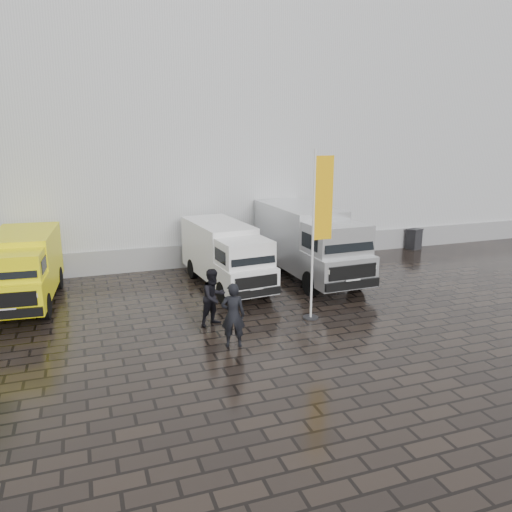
{
  "coord_description": "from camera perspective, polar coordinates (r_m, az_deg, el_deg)",
  "views": [
    {
      "loc": [
        -6.8,
        -13.05,
        5.84
      ],
      "look_at": [
        -1.41,
        2.2,
        1.76
      ],
      "focal_mm": 35.0,
      "sensor_mm": 36.0,
      "label": 1
    }
  ],
  "objects": [
    {
      "name": "flagpole",
      "position": [
        15.47,
        7.17,
        3.47
      ],
      "size": [
        0.88,
        0.5,
        5.33
      ],
      "color": "black",
      "rests_on": "ground"
    },
    {
      "name": "person_tent",
      "position": [
        15.34,
        -4.87,
        -4.72
      ],
      "size": [
        1.08,
        0.98,
        1.79
      ],
      "primitive_type": "imported",
      "rotation": [
        0.0,
        0.0,
        0.44
      ],
      "color": "black",
      "rests_on": "ground"
    },
    {
      "name": "van_yellow",
      "position": [
        18.76,
        -25.16,
        -1.53
      ],
      "size": [
        2.45,
        5.37,
        2.41
      ],
      "primitive_type": null,
      "rotation": [
        0.0,
        0.0,
        -0.09
      ],
      "color": "#FFF40D",
      "rests_on": "ground"
    },
    {
      "name": "hall_plinth",
      "position": [
        23.39,
        3.2,
        0.93
      ],
      "size": [
        44.0,
        0.15,
        1.0
      ],
      "primitive_type": "cube",
      "color": "gray",
      "rests_on": "ground"
    },
    {
      "name": "person_front",
      "position": [
        13.8,
        -2.64,
        -6.76
      ],
      "size": [
        0.77,
        0.63,
        1.83
      ],
      "primitive_type": "imported",
      "rotation": [
        0.0,
        0.0,
        2.82
      ],
      "color": "black",
      "rests_on": "ground"
    },
    {
      "name": "exhibition_hall",
      "position": [
        30.35,
        -2.68,
        14.44
      ],
      "size": [
        44.0,
        16.0,
        12.0
      ],
      "primitive_type": "cube",
      "color": "silver",
      "rests_on": "ground"
    },
    {
      "name": "van_white",
      "position": [
        19.03,
        -3.46,
        -0.03
      ],
      "size": [
        2.33,
        5.62,
        2.37
      ],
      "primitive_type": null,
      "rotation": [
        0.0,
        0.0,
        0.1
      ],
      "color": "white",
      "rests_on": "ground"
    },
    {
      "name": "wheelie_bin",
      "position": [
        26.45,
        17.6,
        1.87
      ],
      "size": [
        0.77,
        0.77,
        1.03
      ],
      "primitive_type": "cube",
      "rotation": [
        0.0,
        0.0,
        0.28
      ],
      "color": "black",
      "rests_on": "ground"
    },
    {
      "name": "ground",
      "position": [
        15.83,
        7.56,
        -7.63
      ],
      "size": [
        120.0,
        120.0,
        0.0
      ],
      "primitive_type": "plane",
      "color": "black",
      "rests_on": "ground"
    },
    {
      "name": "van_silver",
      "position": [
        20.19,
        6.07,
        1.42
      ],
      "size": [
        2.4,
        6.61,
        2.84
      ],
      "primitive_type": null,
      "rotation": [
        0.0,
        0.0,
        0.03
      ],
      "color": "silver",
      "rests_on": "ground"
    }
  ]
}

